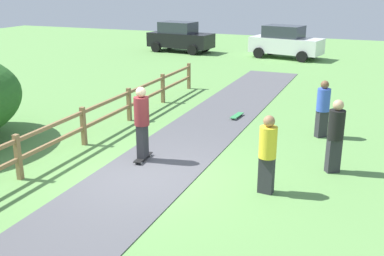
# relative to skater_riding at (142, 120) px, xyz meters

# --- Properties ---
(ground_plane) EXTENTS (60.00, 60.00, 0.00)m
(ground_plane) POSITION_rel_skater_riding_xyz_m (0.49, -0.84, -1.10)
(ground_plane) COLOR #60934C
(asphalt_path) EXTENTS (2.40, 28.00, 0.02)m
(asphalt_path) POSITION_rel_skater_riding_xyz_m (0.49, -0.84, -1.09)
(asphalt_path) COLOR #515156
(asphalt_path) RESTS_ON ground_plane
(wooden_fence) EXTENTS (0.12, 18.12, 1.10)m
(wooden_fence) POSITION_rel_skater_riding_xyz_m (-2.11, -0.84, -0.43)
(wooden_fence) COLOR olive
(wooden_fence) RESTS_ON ground_plane
(skater_riding) EXTENTS (0.41, 0.81, 1.92)m
(skater_riding) POSITION_rel_skater_riding_xyz_m (0.00, 0.00, 0.00)
(skater_riding) COLOR black
(skater_riding) RESTS_ON asphalt_path
(skateboard_loose) EXTENTS (0.27, 0.81, 0.08)m
(skateboard_loose) POSITION_rel_skater_riding_xyz_m (1.12, 4.64, -1.01)
(skateboard_loose) COLOR #338C4C
(skateboard_loose) RESTS_ON asphalt_path
(bystander_black) EXTENTS (0.53, 0.53, 1.80)m
(bystander_black) POSITION_rel_skater_riding_xyz_m (4.60, 1.09, -0.10)
(bystander_black) COLOR #2D2D33
(bystander_black) RESTS_ON ground_plane
(bystander_blue) EXTENTS (0.54, 0.54, 1.70)m
(bystander_blue) POSITION_rel_skater_riding_xyz_m (4.00, 3.68, -0.16)
(bystander_blue) COLOR #2D2D33
(bystander_blue) RESTS_ON ground_plane
(bystander_yellow) EXTENTS (0.42, 0.42, 1.76)m
(bystander_yellow) POSITION_rel_skater_riding_xyz_m (3.37, -0.66, -0.13)
(bystander_yellow) COLOR #2D2D33
(bystander_yellow) RESTS_ON ground_plane
(parked_car_white) EXTENTS (4.45, 2.60, 1.92)m
(parked_car_white) POSITION_rel_skater_riding_xyz_m (0.07, 17.98, -0.14)
(parked_car_white) COLOR silver
(parked_car_white) RESTS_ON ground_plane
(parked_car_black) EXTENTS (4.36, 2.34, 1.92)m
(parked_car_black) POSITION_rel_skater_riding_xyz_m (-6.80, 17.98, -0.14)
(parked_car_black) COLOR black
(parked_car_black) RESTS_ON ground_plane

